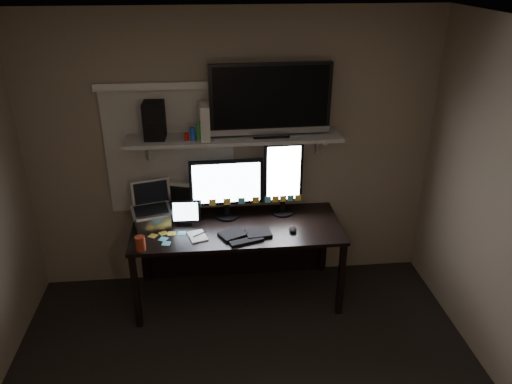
{
  "coord_description": "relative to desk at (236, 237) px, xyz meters",
  "views": [
    {
      "loc": [
        -0.21,
        -2.34,
        2.83
      ],
      "look_at": [
        0.15,
        1.25,
        1.13
      ],
      "focal_mm": 35.0,
      "sensor_mm": 36.0,
      "label": 1
    }
  ],
  "objects": [
    {
      "name": "tablet",
      "position": [
        -0.44,
        -0.04,
        0.29
      ],
      "size": [
        0.26,
        0.12,
        0.22
      ],
      "primitive_type": "cube",
      "rotation": [
        0.0,
        0.0,
        -0.04
      ],
      "color": "black",
      "rests_on": "desk"
    },
    {
      "name": "game_console",
      "position": [
        -0.23,
        0.05,
        1.07
      ],
      "size": [
        0.07,
        0.24,
        0.29
      ],
      "primitive_type": "cube",
      "rotation": [
        0.0,
        0.0,
        -0.0
      ],
      "color": "beige",
      "rests_on": "wall_shelf"
    },
    {
      "name": "notepad",
      "position": [
        -0.34,
        -0.27,
        0.18
      ],
      "size": [
        0.18,
        0.22,
        0.01
      ],
      "primitive_type": "cube",
      "rotation": [
        0.0,
        0.0,
        0.28
      ],
      "color": "silver",
      "rests_on": "desk"
    },
    {
      "name": "file_sorter",
      "position": [
        -0.48,
        0.17,
        0.32
      ],
      "size": [
        0.25,
        0.18,
        0.29
      ],
      "primitive_type": "cube",
      "rotation": [
        0.0,
        0.0,
        -0.35
      ],
      "color": "black",
      "rests_on": "desk"
    },
    {
      "name": "bottles",
      "position": [
        -0.34,
        0.01,
        1.0
      ],
      "size": [
        0.25,
        0.13,
        0.15
      ],
      "primitive_type": null,
      "rotation": [
        0.0,
        0.0,
        0.31
      ],
      "color": "#A50F0C",
      "rests_on": "wall_shelf"
    },
    {
      "name": "keyboard",
      "position": [
        0.06,
        -0.29,
        0.19
      ],
      "size": [
        0.46,
        0.29,
        0.03
      ],
      "primitive_type": "cube",
      "rotation": [
        0.0,
        0.0,
        0.31
      ],
      "color": "black",
      "rests_on": "desk"
    },
    {
      "name": "monitor_landscape",
      "position": [
        -0.08,
        0.06,
        0.46
      ],
      "size": [
        0.64,
        0.09,
        0.56
      ],
      "primitive_type": "cube",
      "rotation": [
        0.0,
        0.0,
        0.03
      ],
      "color": "black",
      "rests_on": "desk"
    },
    {
      "name": "desk",
      "position": [
        0.0,
        0.0,
        0.0
      ],
      "size": [
        1.8,
        0.75,
        0.73
      ],
      "color": "black",
      "rests_on": "floor"
    },
    {
      "name": "sticky_notes",
      "position": [
        -0.6,
        -0.26,
        0.18
      ],
      "size": [
        0.33,
        0.29,
        0.0
      ],
      "primitive_type": null,
      "rotation": [
        0.0,
        0.0,
        0.31
      ],
      "color": "yellow",
      "rests_on": "desk"
    },
    {
      "name": "ceiling",
      "position": [
        0.0,
        -1.55,
        1.95
      ],
      "size": [
        3.6,
        3.6,
        0.0
      ],
      "primitive_type": "plane",
      "rotation": [
        3.14,
        0.0,
        0.0
      ],
      "color": "silver",
      "rests_on": "back_wall"
    },
    {
      "name": "tv",
      "position": [
        0.3,
        0.07,
        1.23
      ],
      "size": [
        1.01,
        0.21,
        0.6
      ],
      "primitive_type": "cube",
      "rotation": [
        0.0,
        0.0,
        0.03
      ],
      "color": "black",
      "rests_on": "wall_shelf"
    },
    {
      "name": "wall_shelf",
      "position": [
        0.0,
        0.08,
        0.91
      ],
      "size": [
        1.8,
        0.35,
        0.03
      ],
      "primitive_type": "cube",
      "color": "#9E9E9A",
      "rests_on": "back_wall"
    },
    {
      "name": "speaker",
      "position": [
        -0.65,
        0.09,
        1.08
      ],
      "size": [
        0.17,
        0.21,
        0.3
      ],
      "primitive_type": "cube",
      "rotation": [
        0.0,
        0.0,
        -0.04
      ],
      "color": "black",
      "rests_on": "wall_shelf"
    },
    {
      "name": "window_blinds",
      "position": [
        -0.55,
        0.24,
        0.75
      ],
      "size": [
        1.1,
        0.02,
        1.1
      ],
      "primitive_type": "cube",
      "color": "beige",
      "rests_on": "back_wall"
    },
    {
      "name": "back_wall",
      "position": [
        0.0,
        0.25,
        0.7
      ],
      "size": [
        3.6,
        0.0,
        3.6
      ],
      "primitive_type": "plane",
      "rotation": [
        1.57,
        0.0,
        0.0
      ],
      "color": "#826F5D",
      "rests_on": "floor"
    },
    {
      "name": "laptop",
      "position": [
        -0.73,
        -0.04,
        0.36
      ],
      "size": [
        0.38,
        0.34,
        0.37
      ],
      "primitive_type": "cube",
      "rotation": [
        0.0,
        0.0,
        0.25
      ],
      "color": "#A3A3A8",
      "rests_on": "desk"
    },
    {
      "name": "monitor_portrait",
      "position": [
        0.42,
        0.08,
        0.52
      ],
      "size": [
        0.35,
        0.08,
        0.69
      ],
      "primitive_type": "cube",
      "rotation": [
        0.0,
        0.0,
        0.04
      ],
      "color": "black",
      "rests_on": "desk"
    },
    {
      "name": "mouse",
      "position": [
        0.46,
        -0.26,
        0.19
      ],
      "size": [
        0.07,
        0.1,
        0.04
      ],
      "primitive_type": "ellipsoid",
      "rotation": [
        0.0,
        0.0,
        -0.1
      ],
      "color": "black",
      "rests_on": "desk"
    },
    {
      "name": "cup",
      "position": [
        -0.78,
        -0.43,
        0.24
      ],
      "size": [
        0.1,
        0.1,
        0.12
      ],
      "primitive_type": "cylinder",
      "rotation": [
        0.0,
        0.0,
        -0.34
      ],
      "color": "maroon",
      "rests_on": "desk"
    }
  ]
}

